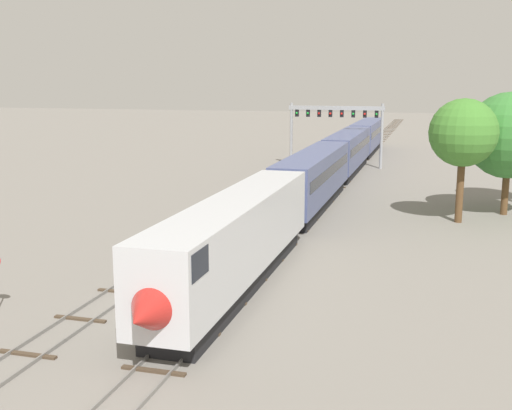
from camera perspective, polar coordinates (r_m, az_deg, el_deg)
The scene contains 7 objects.
ground_plane at distance 30.96m, azimuth -7.89°, elevation -9.50°, with size 400.00×400.00×0.00m, color gray.
track_main at distance 87.73m, azimuth 9.12°, elevation 3.88°, with size 2.60×200.00×0.16m.
track_near at distance 69.09m, azimuth 2.65°, elevation 2.10°, with size 2.60×160.00×0.16m.
passenger_train at distance 66.44m, azimuth 7.05°, elevation 3.87°, with size 3.04×90.00×4.80m.
signal_gantry at distance 81.51m, azimuth 7.17°, elevation 7.58°, with size 12.10×0.49×8.06m.
trackside_tree_mid at distance 55.35m, azimuth 21.74°, elevation 5.80°, with size 6.96×6.96×9.99m.
trackside_tree_right at distance 51.00m, azimuth 18.08°, elevation 6.12°, with size 5.18×5.18×9.55m.
Camera 1 is at (11.76, -26.52, 10.82)m, focal length 44.68 mm.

